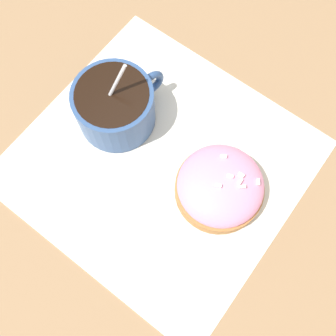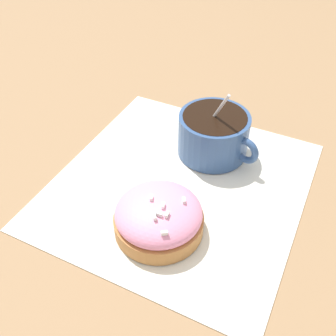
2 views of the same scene
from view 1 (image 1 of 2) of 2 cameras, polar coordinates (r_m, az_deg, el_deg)
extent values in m
plane|color=#93704C|center=(0.48, -1.14, 0.92)|extent=(3.00, 3.00, 0.00)
cube|color=white|center=(0.48, -1.15, 0.98)|extent=(0.32, 0.31, 0.00)
cylinder|color=#335184|center=(0.47, -7.72, 8.79)|extent=(0.09, 0.09, 0.06)
cylinder|color=black|center=(0.45, -8.12, 10.26)|extent=(0.08, 0.08, 0.01)
torus|color=#335184|center=(0.49, -2.54, 12.18)|extent=(0.02, 0.04, 0.04)
ellipsoid|color=silver|center=(0.49, -4.28, 8.80)|extent=(0.03, 0.03, 0.01)
cylinder|color=silver|center=(0.45, -8.50, 10.30)|extent=(0.03, 0.04, 0.09)
cylinder|color=#B2753D|center=(0.46, 7.37, -3.09)|extent=(0.10, 0.10, 0.02)
ellipsoid|color=pink|center=(0.44, 7.63, -2.48)|extent=(0.10, 0.10, 0.04)
cube|color=white|center=(0.42, 10.41, -2.01)|extent=(0.00, 0.01, 0.00)
cube|color=white|center=(0.43, 12.94, -2.00)|extent=(0.01, 0.01, 0.00)
cube|color=white|center=(0.43, 10.55, -0.99)|extent=(0.01, 0.00, 0.00)
cube|color=white|center=(0.43, 8.05, 1.67)|extent=(0.01, 0.01, 0.00)
cube|color=white|center=(0.42, 7.35, -2.47)|extent=(0.01, 0.01, 0.00)
cube|color=white|center=(0.42, 9.00, -1.17)|extent=(0.01, 0.01, 0.00)
cube|color=white|center=(0.42, 10.75, -2.70)|extent=(0.01, 0.01, 0.00)
camera|label=2|loc=(0.36, 71.57, 7.81)|focal=42.00mm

